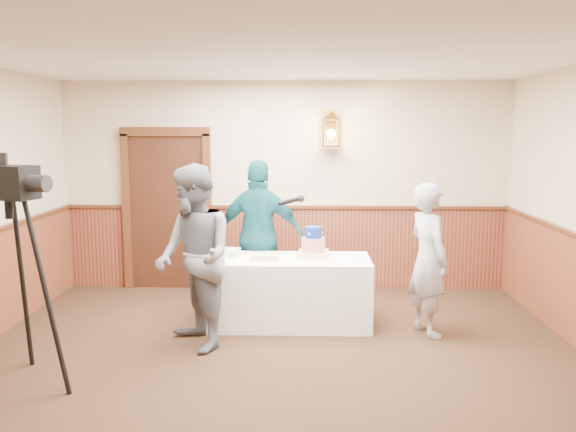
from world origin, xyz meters
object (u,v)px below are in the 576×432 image
display_table (289,291)px  interviewer (194,257)px  tiered_cake (313,245)px  tv_camera_rig (15,290)px  sheet_cake_yellow (265,256)px  assistant_p (260,236)px  baker (428,259)px  sheet_cake_green (225,253)px

display_table → interviewer: interviewer is taller
tiered_cake → tv_camera_rig: size_ratio=0.19×
sheet_cake_yellow → assistant_p: (-0.10, 0.62, 0.12)m
baker → tv_camera_rig: 3.98m
sheet_cake_green → interviewer: interviewer is taller
tiered_cake → interviewer: size_ratio=0.19×
sheet_cake_green → display_table: bearing=-8.4°
tiered_cake → sheet_cake_yellow: bearing=-166.5°
sheet_cake_yellow → interviewer: bearing=-132.3°
sheet_cake_yellow → sheet_cake_green: 0.49m
interviewer → baker: 2.43m
display_table → tv_camera_rig: 2.86m
assistant_p → tv_camera_rig: tv_camera_rig is taller
assistant_p → tv_camera_rig: bearing=59.2°
display_table → tiered_cake: bearing=14.6°
assistant_p → sheet_cake_green: bearing=60.1°
sheet_cake_yellow → tv_camera_rig: (-1.97, -1.68, 0.06)m
display_table → interviewer: size_ratio=0.98×
tiered_cake → baker: size_ratio=0.22×
tiered_cake → baker: baker is taller
display_table → tv_camera_rig: tv_camera_rig is taller
tiered_cake → tv_camera_rig: 3.09m
sheet_cake_yellow → sheet_cake_green: bearing=160.8°
sheet_cake_yellow → interviewer: interviewer is taller
interviewer → tv_camera_rig: bearing=-84.3°
display_table → sheet_cake_green: size_ratio=5.49×
display_table → baker: size_ratio=1.11×
sheet_cake_yellow → baker: (1.73, -0.23, 0.03)m
baker → display_table: bearing=59.2°
tiered_cake → assistant_p: bearing=141.7°
sheet_cake_green → tv_camera_rig: 2.38m
baker → sheet_cake_yellow: bearing=62.6°
display_table → assistant_p: bearing=122.1°
tiered_cake → sheet_cake_yellow: 0.55m
sheet_cake_yellow → baker: bearing=-7.5°
baker → tv_camera_rig: size_ratio=0.86×
display_table → sheet_cake_green: sheet_cake_green is taller
interviewer → tv_camera_rig: 1.64m
display_table → tiered_cake: (0.27, 0.07, 0.51)m
assistant_p → display_table: bearing=130.3°
sheet_cake_yellow → assistant_p: 0.64m
sheet_cake_green → assistant_p: (0.36, 0.46, 0.11)m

